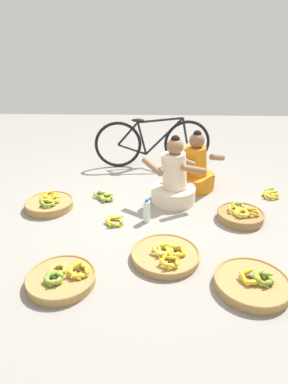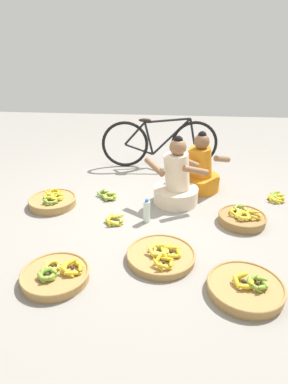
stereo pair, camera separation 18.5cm
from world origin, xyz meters
name	(u,v)px [view 1 (the left image)]	position (x,y,z in m)	size (l,w,h in m)	color
ground_plane	(145,213)	(0.00, 0.00, 0.00)	(10.00, 10.00, 0.00)	gray
vendor_woman_front	(174,181)	(0.33, 0.30, 0.26)	(0.73, 0.52, 0.81)	beige
vendor_woman_behind	(195,170)	(0.62, 0.70, 0.24)	(0.71, 0.52, 0.75)	orange
bicycle_leaning	(153,143)	(0.07, 1.47, 0.36)	(1.70, 0.23, 0.73)	black
banana_basket_mid_left	(240,215)	(1.03, -0.12, 0.06)	(0.50, 0.50, 0.16)	olive
banana_basket_front_right	(166,255)	(0.21, -0.84, 0.04)	(0.61, 0.61, 0.14)	#A87F47
banana_basket_near_vendor	(62,278)	(-0.62, -1.18, 0.05)	(0.55, 0.55, 0.15)	#A87F47
banana_basket_near_bicycle	(252,283)	(0.88, -1.19, 0.05)	(0.59, 0.59, 0.15)	#A87F47
banana_basket_back_center	(49,203)	(-1.09, 0.07, 0.06)	(0.54, 0.54, 0.16)	#A87F47
loose_bananas_back_left	(114,221)	(-0.31, -0.24, 0.03)	(0.22, 0.23, 0.09)	#9EB747
loose_bananas_back_right	(271,194)	(1.54, 0.49, 0.03)	(0.24, 0.30, 0.09)	yellow
loose_bananas_mid_right	(105,197)	(-0.49, 0.33, 0.03)	(0.28, 0.28, 0.08)	gold
water_bottle	(147,211)	(0.03, -0.19, 0.12)	(0.07, 0.07, 0.26)	silver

